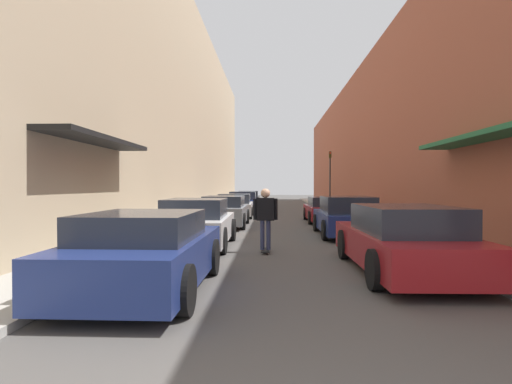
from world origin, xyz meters
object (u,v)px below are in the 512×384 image
at_px(parked_car_left_0, 146,252).
at_px(skateboarder, 265,213).
at_px(parked_car_left_4, 243,202).
at_px(parked_car_right_1, 346,217).
at_px(parked_car_left_1, 197,224).
at_px(parked_car_left_5, 249,199).
at_px(parked_car_right_2, 327,210).
at_px(traffic_light, 330,174).
at_px(parked_car_left_2, 225,212).
at_px(parked_car_right_0, 403,240).
at_px(parked_car_left_3, 235,206).

xyz_separation_m(parked_car_left_0, skateboarder, (1.89, 3.92, 0.38)).
xyz_separation_m(parked_car_left_4, parked_car_right_1, (4.55, -13.38, 0.00)).
bearing_deg(parked_car_left_1, parked_car_left_5, 89.42).
bearing_deg(parked_car_left_4, parked_car_right_1, -71.22).
bearing_deg(parked_car_right_1, parked_car_right_2, 89.50).
distance_m(parked_car_left_1, parked_car_right_2, 9.28).
distance_m(skateboarder, traffic_light, 17.72).
relative_size(parked_car_right_2, traffic_light, 1.04).
height_order(parked_car_left_2, parked_car_right_0, parked_car_right_0).
bearing_deg(parked_car_left_5, traffic_light, -41.38).
xyz_separation_m(parked_car_left_3, parked_car_left_5, (0.13, 10.72, 0.03)).
bearing_deg(parked_car_left_1, parked_car_right_2, 59.17).
bearing_deg(parked_car_left_2, parked_car_left_4, 89.74).
xyz_separation_m(parked_car_left_2, parked_car_left_3, (-0.03, 5.04, -0.02)).
bearing_deg(parked_car_left_4, parked_car_left_3, -90.80).
distance_m(parked_car_right_0, skateboarder, 3.64).
bearing_deg(parked_car_right_1, parked_car_left_2, 147.00).
height_order(parked_car_left_2, parked_car_right_2, parked_car_left_2).
bearing_deg(parked_car_right_0, parked_car_left_2, 117.42).
bearing_deg(skateboarder, parked_car_right_2, 72.45).
height_order(parked_car_left_5, skateboarder, skateboarder).
distance_m(parked_car_left_3, parked_car_left_4, 5.35).
height_order(parked_car_left_2, skateboarder, skateboarder).
distance_m(parked_car_left_0, traffic_light, 22.01).
bearing_deg(parked_car_left_0, parked_car_left_3, 89.94).
distance_m(parked_car_right_1, skateboarder, 4.55).
xyz_separation_m(parked_car_right_0, skateboarder, (-2.78, 2.32, 0.37)).
bearing_deg(parked_car_left_4, parked_car_left_2, -90.26).
bearing_deg(parked_car_left_0, skateboarder, 64.28).
distance_m(parked_car_right_1, parked_car_right_2, 5.24).
height_order(parked_car_left_2, parked_car_left_4, parked_car_left_4).
relative_size(parked_car_left_3, parked_car_left_5, 0.97).
xyz_separation_m(parked_car_left_1, parked_car_left_5, (0.22, 21.47, -0.01)).
height_order(parked_car_left_3, skateboarder, skateboarder).
relative_size(parked_car_right_1, parked_car_right_2, 1.01).
relative_size(parked_car_left_4, parked_car_right_0, 0.97).
bearing_deg(traffic_light, parked_car_left_5, 138.62).
xyz_separation_m(parked_car_left_4, parked_car_right_0, (4.58, -19.31, 0.00)).
distance_m(parked_car_left_2, parked_car_left_3, 5.04).
bearing_deg(traffic_light, parked_car_right_1, -95.89).
bearing_deg(parked_car_left_2, traffic_light, 60.44).
relative_size(parked_car_left_0, parked_car_left_5, 0.94).
xyz_separation_m(parked_car_left_5, skateboarder, (1.74, -22.35, 0.37)).
bearing_deg(parked_car_right_2, parked_car_left_3, 149.16).
distance_m(parked_car_left_3, skateboarder, 11.79).
xyz_separation_m(parked_car_left_1, parked_car_left_2, (0.11, 5.71, -0.02)).
relative_size(parked_car_left_2, parked_car_left_4, 0.94).
height_order(parked_car_left_0, skateboarder, skateboarder).
distance_m(parked_car_right_1, traffic_light, 13.76).
bearing_deg(parked_car_right_1, parked_car_left_0, -121.66).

